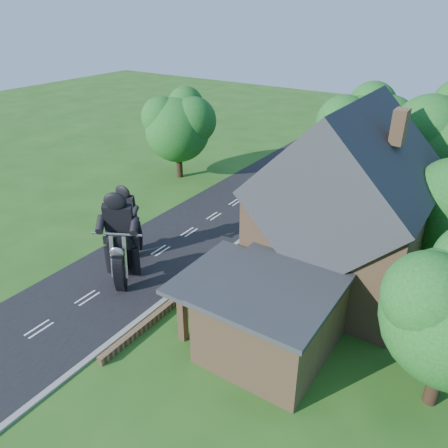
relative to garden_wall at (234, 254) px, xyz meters
The scene contains 16 objects.
ground 6.60m from the garden_wall, 130.70° to the right, with size 120.00×120.00×0.00m, color #235417.
road 6.60m from the garden_wall, 130.70° to the right, with size 7.00×80.00×0.02m, color black.
kerb 5.04m from the garden_wall, 97.41° to the right, with size 0.30×80.00×0.12m, color gray.
garden_wall is the anchor object (origin of this frame).
house 7.52m from the garden_wall, ahead, with size 9.54×8.64×10.24m.
annex 8.19m from the garden_wall, 46.16° to the right, with size 7.05×5.94×3.44m.
tree_behind_left 13.88m from the garden_wall, 72.34° to the left, with size 6.94×6.40×9.16m.
tree_far_road 15.13m from the garden_wall, 140.77° to the left, with size 6.08×5.60×7.84m.
shrub_a 6.09m from the garden_wall, 80.54° to the right, with size 0.90×0.90×1.10m, color #113613.
shrub_b 3.66m from the garden_wall, 74.05° to the right, with size 0.90×0.90×1.10m, color #113613.
shrub_c 1.46m from the garden_wall, 45.00° to the right, with size 0.90×0.90×1.10m, color #113613.
shrub_d 4.14m from the garden_wall, 75.96° to the left, with size 0.90×0.90×1.10m, color #113613.
shrub_e 6.59m from the garden_wall, 81.25° to the left, with size 0.90×0.90×1.10m, color #113613.
shrub_f 9.06m from the garden_wall, 83.66° to the left, with size 0.90×0.90×1.10m, color #113613.
motorcycle_lead 6.84m from the garden_wall, 121.40° to the right, with size 0.46×1.82×1.70m, color black, non-canonical shape.
motorcycle_follow 6.50m from the garden_wall, 148.65° to the right, with size 0.39×1.53×1.42m, color black, non-canonical shape.
Camera 1 is at (16.72, -14.82, 14.35)m, focal length 35.00 mm.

